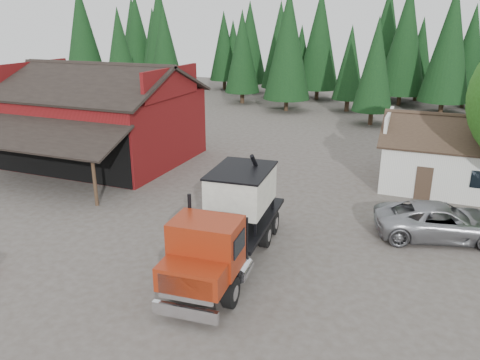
% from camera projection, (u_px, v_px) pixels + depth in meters
% --- Properties ---
extents(ground, '(120.00, 120.00, 0.00)m').
position_uv_depth(ground, '(163.00, 237.00, 22.80)').
color(ground, '#4B433B').
rests_on(ground, ground).
extents(red_barn, '(12.80, 13.63, 7.18)m').
position_uv_depth(red_barn, '(102.00, 124.00, 34.50)').
color(red_barn, maroon).
rests_on(red_barn, ground).
extents(farmhouse, '(8.60, 6.42, 4.65)m').
position_uv_depth(farmhouse, '(452.00, 161.00, 29.03)').
color(farmhouse, silver).
rests_on(farmhouse, ground).
extents(conifer_backdrop, '(76.00, 16.00, 16.00)m').
position_uv_depth(conifer_backdrop, '(334.00, 102.00, 59.59)').
color(conifer_backdrop, black).
rests_on(conifer_backdrop, ground).
extents(near_pine_a, '(4.40, 4.40, 11.40)m').
position_uv_depth(near_pine_a, '(120.00, 53.00, 53.05)').
color(near_pine_a, '#382619').
rests_on(near_pine_a, ground).
extents(near_pine_b, '(3.96, 3.96, 10.40)m').
position_uv_depth(near_pine_b, '(376.00, 64.00, 45.03)').
color(near_pine_b, '#382619').
rests_on(near_pine_b, ground).
extents(near_pine_d, '(5.28, 5.28, 13.40)m').
position_uv_depth(near_pine_d, '(288.00, 44.00, 51.59)').
color(near_pine_d, '#382619').
rests_on(near_pine_d, ground).
extents(feed_truck, '(3.40, 9.76, 4.33)m').
position_uv_depth(feed_truck, '(230.00, 219.00, 19.80)').
color(feed_truck, black).
rests_on(feed_truck, ground).
extents(silver_car, '(6.68, 4.34, 1.71)m').
position_uv_depth(silver_car, '(441.00, 221.00, 22.42)').
color(silver_car, '#97989E').
rests_on(silver_car, ground).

